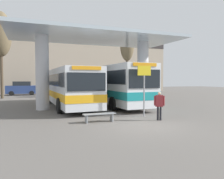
{
  "coord_description": "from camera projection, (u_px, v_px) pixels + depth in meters",
  "views": [
    {
      "loc": [
        -5.28,
        -9.48,
        2.26
      ],
      "look_at": [
        0.0,
        4.23,
        1.6
      ],
      "focal_mm": 35.0,
      "sensor_mm": 36.0,
      "label": 1
    }
  ],
  "objects": [
    {
      "name": "poplar_tree_behind_right",
      "position": [
        127.0,
        47.0,
        28.81
      ],
      "size": [
        1.85,
        1.85,
        8.81
      ],
      "color": "#473A2B",
      "rests_on": "ground_plane"
    },
    {
      "name": "parked_car_street",
      "position": [
        22.0,
        88.0,
        31.99
      ],
      "size": [
        4.44,
        2.29,
        2.01
      ],
      "rotation": [
        0.0,
        0.0,
        -0.06
      ],
      "color": "navy",
      "rests_on": "ground_plane"
    },
    {
      "name": "info_sign_platform",
      "position": [
        144.0,
        80.0,
        13.42
      ],
      "size": [
        0.9,
        0.09,
        3.12
      ],
      "color": "gray",
      "rests_on": "ground_plane"
    },
    {
      "name": "waiting_bench_near_pillar",
      "position": [
        99.0,
        116.0,
        11.63
      ],
      "size": [
        1.77,
        0.44,
        0.46
      ],
      "color": "gray",
      "rests_on": "ground_plane"
    },
    {
      "name": "ground_plane",
      "position": [
        143.0,
        125.0,
        10.84
      ],
      "size": [
        100.0,
        100.0,
        0.0
      ],
      "primitive_type": "plane",
      "color": "#605B56"
    },
    {
      "name": "pedestrian_waiting",
      "position": [
        159.0,
        103.0,
        12.12
      ],
      "size": [
        0.54,
        0.41,
        1.58
      ],
      "rotation": [
        0.0,
        0.0,
        -0.54
      ],
      "color": "black",
      "rests_on": "ground_plane"
    },
    {
      "name": "transit_bus_left_bay",
      "position": [
        68.0,
        86.0,
        18.42
      ],
      "size": [
        3.02,
        11.9,
        3.1
      ],
      "rotation": [
        0.0,
        0.0,
        3.17
      ],
      "color": "silver",
      "rests_on": "ground_plane"
    },
    {
      "name": "transit_bus_center_bay",
      "position": [
        110.0,
        84.0,
        19.69
      ],
      "size": [
        3.07,
        12.09,
        3.39
      ],
      "rotation": [
        0.0,
        0.0,
        3.18
      ],
      "color": "silver",
      "rests_on": "ground_plane"
    },
    {
      "name": "townhouse_backdrop",
      "position": [
        61.0,
        56.0,
        36.57
      ],
      "size": [
        40.0,
        0.58,
        10.77
      ],
      "color": "tan",
      "rests_on": "ground_plane"
    },
    {
      "name": "station_canopy",
      "position": [
        97.0,
        49.0,
        17.8
      ],
      "size": [
        13.55,
        6.63,
        5.84
      ],
      "color": "silver",
      "rests_on": "ground_plane"
    },
    {
      "name": "poplar_tree_behind_left",
      "position": [
        1.0,
        35.0,
        25.96
      ],
      "size": [
        2.45,
        2.45,
        10.39
      ],
      "color": "#473A2B",
      "rests_on": "ground_plane"
    }
  ]
}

